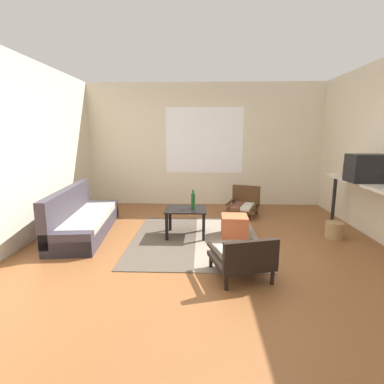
# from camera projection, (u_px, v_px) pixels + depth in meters

# --- Properties ---
(ground_plane) EXTENTS (7.80, 7.80, 0.00)m
(ground_plane) POSITION_uv_depth(u_px,v_px,m) (205.00, 256.00, 3.98)
(ground_plane) COLOR brown
(far_wall_with_window) EXTENTS (5.60, 0.13, 2.70)m
(far_wall_with_window) POSITION_uv_depth(u_px,v_px,m) (204.00, 145.00, 6.72)
(far_wall_with_window) COLOR beige
(far_wall_with_window) RESTS_ON ground
(side_wall_left) EXTENTS (0.12, 6.60, 2.70)m
(side_wall_left) POSITION_uv_depth(u_px,v_px,m) (12.00, 152.00, 4.11)
(side_wall_left) COLOR beige
(side_wall_left) RESTS_ON ground
(area_rug) EXTENTS (1.93, 2.29, 0.01)m
(area_rug) POSITION_uv_depth(u_px,v_px,m) (196.00, 239.00, 4.60)
(area_rug) COLOR #4C4238
(area_rug) RESTS_ON ground
(couch) EXTENTS (0.90, 2.10, 0.74)m
(couch) POSITION_uv_depth(u_px,v_px,m) (82.00, 220.00, 4.83)
(couch) COLOR #38333D
(couch) RESTS_ON ground
(coffee_table) EXTENTS (0.64, 0.55, 0.44)m
(coffee_table) POSITION_uv_depth(u_px,v_px,m) (186.00, 214.00, 4.70)
(coffee_table) COLOR black
(coffee_table) RESTS_ON ground
(armchair_by_window) EXTENTS (0.73, 0.76, 0.56)m
(armchair_by_window) POSITION_uv_depth(u_px,v_px,m) (244.00, 203.00, 5.95)
(armchair_by_window) COLOR #472D19
(armchair_by_window) RESTS_ON ground
(armchair_striped_foreground) EXTENTS (0.75, 0.77, 0.52)m
(armchair_striped_foreground) POSITION_uv_depth(u_px,v_px,m) (243.00, 257.00, 3.31)
(armchair_striped_foreground) COLOR black
(armchair_striped_foreground) RESTS_ON ground
(ottoman_orange) EXTENTS (0.41, 0.41, 0.33)m
(ottoman_orange) POSITION_uv_depth(u_px,v_px,m) (234.00, 226.00, 4.71)
(ottoman_orange) COLOR #BC5633
(ottoman_orange) RESTS_ON ground
(console_shelf) EXTENTS (0.36, 1.85, 0.91)m
(console_shelf) POSITION_uv_depth(u_px,v_px,m) (361.00, 188.00, 4.42)
(console_shelf) COLOR beige
(console_shelf) RESTS_ON ground
(crt_television) EXTENTS (0.51, 0.36, 0.40)m
(crt_television) POSITION_uv_depth(u_px,v_px,m) (367.00, 168.00, 4.25)
(crt_television) COLOR black
(crt_television) RESTS_ON console_shelf
(clay_vase) EXTENTS (0.25, 0.25, 0.34)m
(clay_vase) POSITION_uv_depth(u_px,v_px,m) (351.00, 170.00, 4.71)
(clay_vase) COLOR #935B38
(clay_vase) RESTS_ON console_shelf
(glass_bottle) EXTENTS (0.07, 0.07, 0.30)m
(glass_bottle) POSITION_uv_depth(u_px,v_px,m) (193.00, 201.00, 4.67)
(glass_bottle) COLOR #194723
(glass_bottle) RESTS_ON coffee_table
(wicker_basket) EXTENTS (0.27, 0.27, 0.26)m
(wicker_basket) POSITION_uv_depth(u_px,v_px,m) (334.00, 230.00, 4.63)
(wicker_basket) COLOR #9E7A4C
(wicker_basket) RESTS_ON ground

